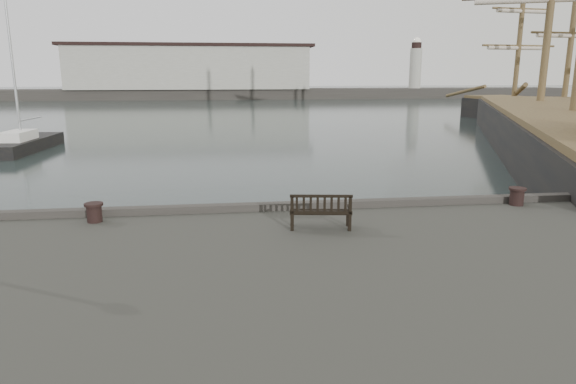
# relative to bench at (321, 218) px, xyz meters

# --- Properties ---
(ground) EXTENTS (400.00, 400.00, 0.00)m
(ground) POSITION_rel_bench_xyz_m (0.09, 1.92, -1.82)
(ground) COLOR black
(ground) RESTS_ON ground
(breakwater) EXTENTS (140.00, 9.50, 12.20)m
(breakwater) POSITION_rel_bench_xyz_m (-4.47, 93.92, 2.48)
(breakwater) COLOR #383530
(breakwater) RESTS_ON ground
(bench) EXTENTS (1.44, 0.67, 0.80)m
(bench) POSITION_rel_bench_xyz_m (0.00, 0.00, 0.00)
(bench) COLOR black
(bench) RESTS_ON quay
(bollard_left) EXTENTS (0.46, 0.46, 0.46)m
(bollard_left) POSITION_rel_bench_xyz_m (-5.21, 1.22, -0.03)
(bollard_left) COLOR black
(bollard_left) RESTS_ON quay
(bollard_right) EXTENTS (0.51, 0.51, 0.47)m
(bollard_right) POSITION_rel_bench_xyz_m (5.61, 1.42, -0.02)
(bollard_right) COLOR black
(bollard_right) RESTS_ON quay
(yacht_d) EXTENTS (2.73, 8.23, 10.40)m
(yacht_d) POSITION_rel_bench_xyz_m (-15.08, 24.64, -1.58)
(yacht_d) COLOR black
(yacht_d) RESTS_ON ground
(tall_ship_main) EXTENTS (24.67, 41.77, 31.48)m
(tall_ship_main) POSITION_rel_bench_xyz_m (19.11, 17.89, -1.02)
(tall_ship_main) COLOR black
(tall_ship_main) RESTS_ON ground
(tall_ship_far) EXTENTS (8.57, 26.22, 22.06)m
(tall_ship_far) POSITION_rel_bench_xyz_m (30.38, 34.87, -1.07)
(tall_ship_far) COLOR black
(tall_ship_far) RESTS_ON ground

